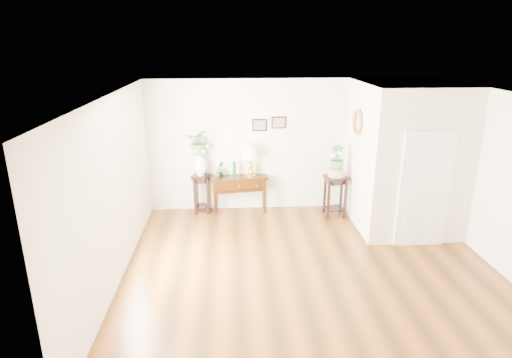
{
  "coord_description": "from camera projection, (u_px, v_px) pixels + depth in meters",
  "views": [
    {
      "loc": [
        -1.26,
        -6.05,
        3.56
      ],
      "look_at": [
        -0.81,
        1.3,
        1.14
      ],
      "focal_mm": 30.0,
      "sensor_mm": 36.0,
      "label": 1
    }
  ],
  "objects": [
    {
      "name": "wall_right",
      "position": [
        505.0,
        185.0,
        6.66
      ],
      "size": [
        0.02,
        5.5,
        2.8
      ],
      "primitive_type": "cube",
      "color": "silver",
      "rests_on": "ground"
    },
    {
      "name": "green_vase",
      "position": [
        234.0,
        169.0,
        8.99
      ],
      "size": [
        0.08,
        0.08,
        0.33
      ],
      "primitive_type": "cylinder",
      "rotation": [
        0.0,
        0.0,
        -0.11
      ],
      "color": "#0F471D",
      "rests_on": "console_table"
    },
    {
      "name": "wall_left",
      "position": [
        114.0,
        193.0,
        6.31
      ],
      "size": [
        0.02,
        5.5,
        2.8
      ],
      "primitive_type": "cube",
      "color": "silver",
      "rests_on": "ground"
    },
    {
      "name": "ceiling",
      "position": [
        319.0,
        95.0,
        6.05
      ],
      "size": [
        6.0,
        5.5,
        0.02
      ],
      "primitive_type": "cube",
      "color": "white",
      "rests_on": "ground"
    },
    {
      "name": "plant_stand_b",
      "position": [
        335.0,
        196.0,
        8.93
      ],
      "size": [
        0.52,
        0.52,
        0.87
      ],
      "primitive_type": "cube",
      "rotation": [
        0.0,
        0.0,
        0.33
      ],
      "color": "black",
      "rests_on": "floor"
    },
    {
      "name": "wall_back",
      "position": [
        290.0,
        145.0,
        9.09
      ],
      "size": [
        6.0,
        0.02,
        2.8
      ],
      "primitive_type": "cube",
      "color": "silver",
      "rests_on": "ground"
    },
    {
      "name": "art_print_left",
      "position": [
        260.0,
        125.0,
        8.89
      ],
      "size": [
        0.3,
        0.02,
        0.25
      ],
      "primitive_type": "cube",
      "color": "black",
      "rests_on": "wall_back"
    },
    {
      "name": "door",
      "position": [
        424.0,
        190.0,
        7.45
      ],
      "size": [
        0.9,
        0.05,
        2.1
      ],
      "primitive_type": "cube",
      "color": "white",
      "rests_on": "floor"
    },
    {
      "name": "art_print_right",
      "position": [
        279.0,
        123.0,
        8.9
      ],
      "size": [
        0.3,
        0.02,
        0.25
      ],
      "primitive_type": "cube",
      "color": "black",
      "rests_on": "wall_back"
    },
    {
      "name": "floor",
      "position": [
        311.0,
        270.0,
        6.92
      ],
      "size": [
        6.0,
        5.5,
        0.02
      ],
      "primitive_type": "cube",
      "color": "brown",
      "rests_on": "ground"
    },
    {
      "name": "plant_stand_a",
      "position": [
        202.0,
        194.0,
        9.1
      ],
      "size": [
        0.41,
        0.41,
        0.84
      ],
      "primitive_type": "cube",
      "rotation": [
        0.0,
        0.0,
        -0.32
      ],
      "color": "black",
      "rests_on": "floor"
    },
    {
      "name": "console_table",
      "position": [
        240.0,
        194.0,
        9.17
      ],
      "size": [
        1.22,
        0.57,
        0.79
      ],
      "primitive_type": "cube",
      "rotation": [
        0.0,
        0.0,
        0.15
      ],
      "color": "black",
      "rests_on": "floor"
    },
    {
      "name": "porcelain_vase",
      "position": [
        200.0,
        165.0,
        8.89
      ],
      "size": [
        0.32,
        0.32,
        0.5
      ],
      "primitive_type": null,
      "rotation": [
        0.0,
        0.0,
        0.11
      ],
      "color": "white",
      "rests_on": "plant_stand_a"
    },
    {
      "name": "potted_plant",
      "position": [
        220.0,
        169.0,
        8.97
      ],
      "size": [
        0.21,
        0.19,
        0.33
      ],
      "primitive_type": "imported",
      "rotation": [
        0.0,
        0.0,
        0.25
      ],
      "color": "#40823B",
      "rests_on": "console_table"
    },
    {
      "name": "lily_arrangement",
      "position": [
        199.0,
        144.0,
        8.75
      ],
      "size": [
        0.57,
        0.53,
        0.55
      ],
      "primitive_type": "imported",
      "rotation": [
        0.0,
        0.0,
        -0.23
      ],
      "color": "#40823B",
      "rests_on": "porcelain_vase"
    },
    {
      "name": "ceramic_bowl",
      "position": [
        336.0,
        172.0,
        8.77
      ],
      "size": [
        0.44,
        0.44,
        0.15
      ],
      "primitive_type": "cylinder",
      "rotation": [
        0.0,
        0.0,
        0.34
      ],
      "color": "beige",
      "rests_on": "plant_stand_b"
    },
    {
      "name": "table_lamp",
      "position": [
        251.0,
        160.0,
        8.95
      ],
      "size": [
        0.42,
        0.42,
        0.69
      ],
      "primitive_type": "cube",
      "rotation": [
        0.0,
        0.0,
        -0.05
      ],
      "color": "yellow",
      "rests_on": "console_table"
    },
    {
      "name": "partition",
      "position": [
        404.0,
        156.0,
        8.29
      ],
      "size": [
        1.8,
        1.95,
        2.8
      ],
      "primitive_type": "cube",
      "color": "silver",
      "rests_on": "floor"
    },
    {
      "name": "wall_front",
      "position": [
        372.0,
        289.0,
        3.88
      ],
      "size": [
        6.0,
        0.02,
        2.8
      ],
      "primitive_type": "cube",
      "color": "silver",
      "rests_on": "ground"
    },
    {
      "name": "narcissus",
      "position": [
        337.0,
        158.0,
        8.68
      ],
      "size": [
        0.31,
        0.31,
        0.53
      ],
      "primitive_type": "imported",
      "rotation": [
        0.0,
        0.0,
        -0.06
      ],
      "color": "#40823B",
      "rests_on": "ceramic_bowl"
    },
    {
      "name": "wall_ornament",
      "position": [
        357.0,
        122.0,
        8.15
      ],
      "size": [
        0.07,
        0.51,
        0.51
      ],
      "primitive_type": "torus",
      "rotation": [
        0.0,
        1.57,
        0.0
      ],
      "color": "#A7622B",
      "rests_on": "partition"
    }
  ]
}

